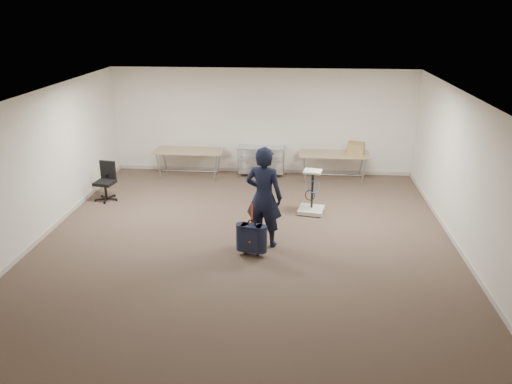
{
  "coord_description": "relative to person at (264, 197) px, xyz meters",
  "views": [
    {
      "loc": [
        0.92,
        -8.53,
        4.28
      ],
      "look_at": [
        0.18,
        0.3,
        0.97
      ],
      "focal_mm": 35.0,
      "sensor_mm": 36.0,
      "label": 1
    }
  ],
  "objects": [
    {
      "name": "folding_table_left",
      "position": [
        -2.25,
        3.88,
        -0.29
      ],
      "size": [
        1.8,
        0.75,
        0.73
      ],
      "color": "tan",
      "rests_on": "ground"
    },
    {
      "name": "wire_shelf",
      "position": [
        -0.35,
        4.13,
        -0.53
      ],
      "size": [
        1.22,
        0.47,
        0.8
      ],
      "color": "silver",
      "rests_on": "ground"
    },
    {
      "name": "cardboard_box",
      "position": [
        2.09,
        3.84,
        -0.08
      ],
      "size": [
        0.48,
        0.41,
        0.31
      ],
      "primitive_type": "cube",
      "rotation": [
        0.0,
        0.0,
        -0.26
      ],
      "color": "#A4884C",
      "rests_on": "folding_table_right"
    },
    {
      "name": "ground",
      "position": [
        -0.35,
        -0.07,
        -0.97
      ],
      "size": [
        9.0,
        9.0,
        0.0
      ],
      "primitive_type": "plane",
      "color": "#4E3D2F",
      "rests_on": "ground"
    },
    {
      "name": "equipment_cart",
      "position": [
        0.94,
        1.63,
        -0.71
      ],
      "size": [
        0.62,
        0.62,
        0.98
      ],
      "color": "beige",
      "rests_on": "ground"
    },
    {
      "name": "room_shell",
      "position": [
        -0.35,
        1.31,
        -0.92
      ],
      "size": [
        8.0,
        9.0,
        9.0
      ],
      "color": "silver",
      "rests_on": "ground"
    },
    {
      "name": "office_chair",
      "position": [
        -3.84,
        2.04,
        -0.69
      ],
      "size": [
        0.55,
        0.55,
        0.9
      ],
      "color": "black",
      "rests_on": "ground"
    },
    {
      "name": "folding_table_right",
      "position": [
        1.55,
        3.88,
        -0.29
      ],
      "size": [
        1.8,
        0.75,
        0.73
      ],
      "color": "tan",
      "rests_on": "ground"
    },
    {
      "name": "suitcase",
      "position": [
        -0.19,
        -0.48,
        -0.62
      ],
      "size": [
        0.4,
        0.28,
        1.01
      ],
      "color": "black",
      "rests_on": "ground"
    },
    {
      "name": "person",
      "position": [
        0.0,
        0.0,
        0.0
      ],
      "size": [
        0.8,
        0.63,
        1.93
      ],
      "primitive_type": "imported",
      "rotation": [
        0.0,
        0.0,
        2.88
      ],
      "color": "black",
      "rests_on": "ground"
    }
  ]
}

